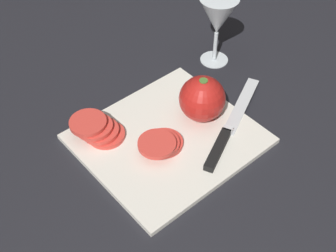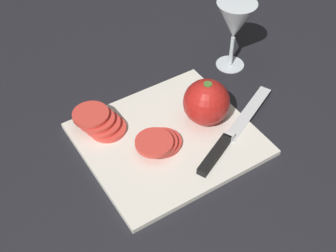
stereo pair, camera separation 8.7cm
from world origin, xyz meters
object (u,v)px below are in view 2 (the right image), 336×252
object	(u,v)px
whole_tomato	(206,102)
knife	(224,143)
wine_glass	(235,23)
tomato_slice_stack_far	(159,142)
tomato_slice_stack_near	(99,122)

from	to	relation	value
whole_tomato	knife	size ratio (longest dim) A/B	0.35
wine_glass	tomato_slice_stack_far	world-z (taller)	wine_glass
wine_glass	tomato_slice_stack_near	distance (m)	0.35
wine_glass	tomato_slice_stack_near	xyz separation A→B (m)	(0.34, 0.03, -0.08)
tomato_slice_stack_near	tomato_slice_stack_far	bearing A→B (deg)	123.87
tomato_slice_stack_far	tomato_slice_stack_near	bearing A→B (deg)	-56.13
knife	whole_tomato	bearing A→B (deg)	55.61
wine_glass	whole_tomato	distance (m)	0.21
whole_tomato	tomato_slice_stack_far	distance (m)	0.12
wine_glass	tomato_slice_stack_near	size ratio (longest dim) A/B	1.63
knife	tomato_slice_stack_near	size ratio (longest dim) A/B	2.68
knife	tomato_slice_stack_far	bearing A→B (deg)	124.37
wine_glass	tomato_slice_stack_far	size ratio (longest dim) A/B	1.71
tomato_slice_stack_near	tomato_slice_stack_far	distance (m)	0.12
wine_glass	tomato_slice_stack_far	distance (m)	0.32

